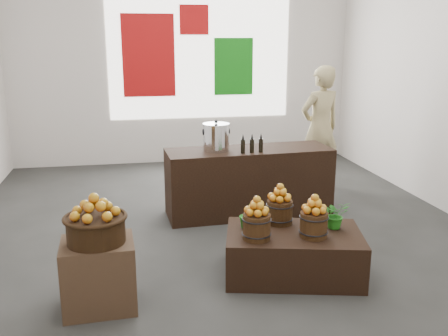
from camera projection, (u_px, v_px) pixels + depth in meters
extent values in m
plane|color=#333331|center=(220.00, 230.00, 5.88)|extent=(7.00, 7.00, 0.00)
cube|color=beige|center=(183.00, 50.00, 8.70)|extent=(6.00, 0.04, 4.00)
cube|color=white|center=(200.00, 50.00, 8.74)|extent=(3.20, 0.02, 2.40)
cube|color=#A20C0D|center=(149.00, 56.00, 8.59)|extent=(0.90, 0.04, 1.40)
cube|color=#117012|center=(234.00, 67.00, 8.91)|extent=(0.70, 0.04, 1.00)
cube|color=#A20C0D|center=(194.00, 20.00, 8.58)|extent=(0.50, 0.04, 0.50)
cube|color=brown|center=(99.00, 275.00, 4.13)|extent=(0.61, 0.50, 0.59)
cylinder|color=black|center=(96.00, 230.00, 4.03)|extent=(0.47, 0.47, 0.21)
cube|color=black|center=(293.00, 254.00, 4.72)|extent=(1.40, 1.04, 0.43)
cylinder|color=#3D2710|center=(257.00, 227.00, 4.48)|extent=(0.25, 0.25, 0.23)
cylinder|color=#3D2710|center=(314.00, 225.00, 4.53)|extent=(0.25, 0.25, 0.23)
cylinder|color=#3D2710|center=(280.00, 212.00, 4.86)|extent=(0.25, 0.25, 0.23)
imported|color=#1B6815|center=(335.00, 215.00, 4.74)|extent=(0.26, 0.23, 0.27)
imported|color=#1B6815|center=(247.00, 214.00, 4.75)|extent=(0.18, 0.17, 0.27)
cube|color=black|center=(249.00, 181.00, 6.35)|extent=(2.10, 0.76, 0.85)
cylinder|color=silver|center=(216.00, 138.00, 6.10)|extent=(0.32, 0.32, 0.32)
imported|color=tan|center=(320.00, 128.00, 7.35)|extent=(0.76, 0.60, 1.82)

